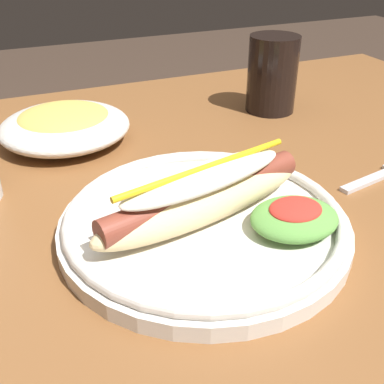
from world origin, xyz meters
name	(u,v)px	position (x,y,z in m)	size (l,w,h in m)	color
dining_table	(204,262)	(0.00, 0.00, 0.63)	(1.15, 0.81, 0.74)	brown
hot_dog_plate	(209,215)	(-0.04, -0.09, 0.76)	(0.28, 0.28, 0.08)	silver
fork	(384,174)	(0.21, -0.06, 0.74)	(0.12, 0.04, 0.00)	silver
soda_cup	(272,74)	(0.20, 0.18, 0.80)	(0.08, 0.08, 0.12)	black
side_bowl	(65,125)	(-0.12, 0.19, 0.76)	(0.17, 0.17, 0.05)	silver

